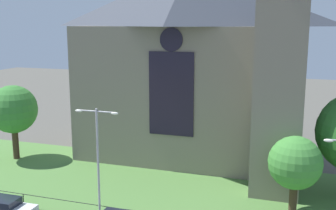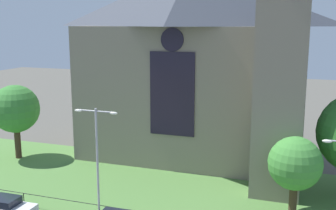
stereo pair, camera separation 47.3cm
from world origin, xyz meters
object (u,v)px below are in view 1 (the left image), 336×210
at_px(church_building, 194,62).
at_px(tree_left_far, 13,110).
at_px(parked_car_white, 7,208).
at_px(streetlamp_near, 98,151).
at_px(tree_right_near, 295,163).

distance_m(church_building, tree_left_far, 19.68).
bearing_deg(parked_car_white, streetlamp_near, 13.88).
relative_size(tree_left_far, tree_right_near, 1.31).
bearing_deg(streetlamp_near, tree_right_near, 22.74).
height_order(church_building, tree_left_far, church_building).
bearing_deg(tree_right_near, streetlamp_near, -157.26).
bearing_deg(church_building, tree_left_far, -159.17).
height_order(tree_left_far, streetlamp_near, streetlamp_near).
relative_size(tree_left_far, parked_car_white, 1.87).
relative_size(tree_right_near, streetlamp_near, 0.72).
xyz_separation_m(tree_left_far, parked_car_white, (8.40, -11.87, -4.62)).
bearing_deg(tree_left_far, church_building, 20.83).
bearing_deg(parked_car_white, tree_left_far, 124.09).
xyz_separation_m(church_building, streetlamp_near, (-2.63, -16.82, -4.92)).
relative_size(church_building, tree_right_near, 4.28).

